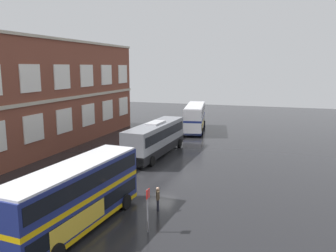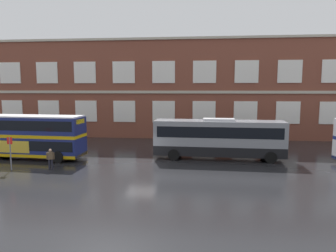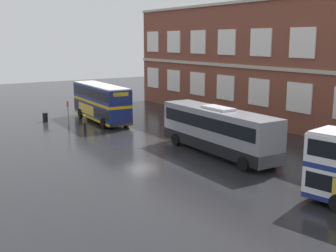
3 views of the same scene
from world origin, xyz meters
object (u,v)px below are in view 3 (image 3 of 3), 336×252
at_px(waiting_passenger, 85,122).
at_px(station_litter_bin, 45,117).
at_px(touring_coach, 218,131).
at_px(double_decker_near, 101,102).
at_px(bus_stand_flag, 68,111).

bearing_deg(waiting_passenger, station_litter_bin, -167.30).
relative_size(touring_coach, station_litter_bin, 11.73).
relative_size(double_decker_near, touring_coach, 0.92).
distance_m(double_decker_near, touring_coach, 18.14).
distance_m(double_decker_near, waiting_passenger, 5.75).
relative_size(double_decker_near, bus_stand_flag, 4.13).
xyz_separation_m(double_decker_near, bus_stand_flag, (1.11, -4.24, -0.51)).
xyz_separation_m(double_decker_near, waiting_passenger, (4.21, -3.73, -1.22)).
relative_size(waiting_passenger, station_litter_bin, 1.65).
height_order(double_decker_near, station_litter_bin, double_decker_near).
xyz_separation_m(touring_coach, waiting_passenger, (-13.85, -5.36, -0.98)).
bearing_deg(double_decker_near, touring_coach, 5.15).
relative_size(touring_coach, waiting_passenger, 7.11).
distance_m(touring_coach, waiting_passenger, 14.89).
bearing_deg(bus_stand_flag, waiting_passenger, 9.43).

